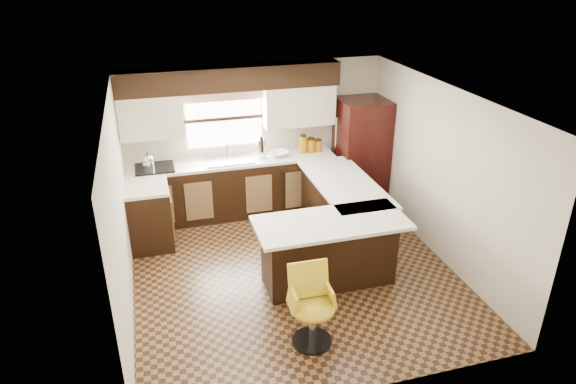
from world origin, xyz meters
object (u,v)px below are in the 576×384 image
object	(u,v)px
peninsula_long	(340,213)
refrigerator	(361,153)
bar_chair	(313,308)
peninsula_return	(329,252)

from	to	relation	value
peninsula_long	refrigerator	size ratio (longest dim) A/B	1.08
peninsula_long	refrigerator	xyz separation A→B (m)	(0.79, 1.15, 0.45)
refrigerator	bar_chair	xyz separation A→B (m)	(-1.89, -3.18, -0.44)
peninsula_long	peninsula_return	distance (m)	1.11
peninsula_long	bar_chair	world-z (taller)	bar_chair
peninsula_long	bar_chair	distance (m)	2.30
peninsula_return	refrigerator	distance (m)	2.54
peninsula_long	refrigerator	world-z (taller)	refrigerator
bar_chair	refrigerator	bearing A→B (deg)	60.66
peninsula_long	refrigerator	bearing A→B (deg)	55.34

